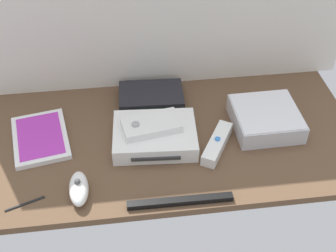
% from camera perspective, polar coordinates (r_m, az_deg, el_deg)
% --- Properties ---
extents(ground_plane, '(1.00, 0.48, 0.02)m').
position_cam_1_polar(ground_plane, '(1.18, 0.00, -1.81)').
color(ground_plane, brown).
rests_on(ground_plane, ground).
extents(game_console, '(0.22, 0.18, 0.04)m').
position_cam_1_polar(game_console, '(1.15, -1.69, -1.24)').
color(game_console, white).
rests_on(game_console, ground_plane).
extents(mini_computer, '(0.17, 0.17, 0.05)m').
position_cam_1_polar(mini_computer, '(1.22, 12.29, 0.97)').
color(mini_computer, silver).
rests_on(mini_computer, ground_plane).
extents(game_case, '(0.17, 0.21, 0.02)m').
position_cam_1_polar(game_case, '(1.21, -15.90, -1.42)').
color(game_case, white).
rests_on(game_case, ground_plane).
extents(network_router, '(0.19, 0.13, 0.03)m').
position_cam_1_polar(network_router, '(1.28, -2.16, 3.73)').
color(network_router, black).
rests_on(network_router, ground_plane).
extents(remote_wand, '(0.11, 0.15, 0.03)m').
position_cam_1_polar(remote_wand, '(1.14, 6.26, -2.25)').
color(remote_wand, white).
rests_on(remote_wand, ground_plane).
extents(remote_nunchuk, '(0.05, 0.10, 0.05)m').
position_cam_1_polar(remote_nunchuk, '(1.05, -11.26, -7.79)').
color(remote_nunchuk, white).
rests_on(remote_nunchuk, ground_plane).
extents(remote_classic_pad, '(0.16, 0.10, 0.02)m').
position_cam_1_polar(remote_classic_pad, '(1.13, -2.16, 0.17)').
color(remote_classic_pad, white).
rests_on(remote_classic_pad, game_console).
extents(sensor_bar, '(0.24, 0.02, 0.01)m').
position_cam_1_polar(sensor_bar, '(1.02, 1.37, -9.53)').
color(sensor_bar, black).
rests_on(sensor_bar, ground_plane).
extents(stylus_pen, '(0.09, 0.04, 0.01)m').
position_cam_1_polar(stylus_pen, '(1.07, -17.76, -9.32)').
color(stylus_pen, black).
rests_on(stylus_pen, ground_plane).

